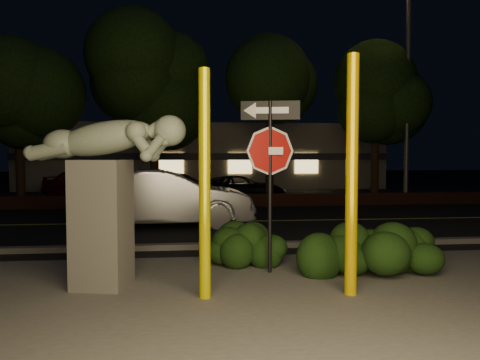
# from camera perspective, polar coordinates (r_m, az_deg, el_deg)

# --- Properties ---
(ground) EXTENTS (90.00, 90.00, 0.00)m
(ground) POSITION_cam_1_polar(r_m,az_deg,el_deg) (17.52, -2.88, -3.76)
(ground) COLOR black
(ground) RESTS_ON ground
(patio) EXTENTS (14.00, 6.00, 0.02)m
(patio) POSITION_cam_1_polar(r_m,az_deg,el_deg) (6.77, 3.04, -14.64)
(patio) COLOR #4C4944
(patio) RESTS_ON ground
(road) EXTENTS (80.00, 8.00, 0.01)m
(road) POSITION_cam_1_polar(r_m,az_deg,el_deg) (14.55, -2.15, -5.12)
(road) COLOR black
(road) RESTS_ON ground
(lane_marking) EXTENTS (80.00, 0.12, 0.00)m
(lane_marking) POSITION_cam_1_polar(r_m,az_deg,el_deg) (14.54, -2.15, -5.07)
(lane_marking) COLOR #B3B347
(lane_marking) RESTS_ON road
(curb) EXTENTS (80.00, 0.25, 0.12)m
(curb) POSITION_cam_1_polar(r_m,az_deg,el_deg) (10.51, -0.48, -7.97)
(curb) COLOR #4C4944
(curb) RESTS_ON ground
(brick_wall) EXTENTS (40.00, 0.35, 0.50)m
(brick_wall) POSITION_cam_1_polar(r_m,az_deg,el_deg) (18.78, -3.13, -2.53)
(brick_wall) COLOR #462116
(brick_wall) RESTS_ON ground
(parking_lot) EXTENTS (40.00, 12.00, 0.01)m
(parking_lot) POSITION_cam_1_polar(r_m,az_deg,el_deg) (24.47, -3.89, -1.82)
(parking_lot) COLOR black
(parking_lot) RESTS_ON ground
(building) EXTENTS (22.00, 10.20, 4.00)m
(building) POSITION_cam_1_polar(r_m,az_deg,el_deg) (32.37, -4.52, 2.88)
(building) COLOR slate
(building) RESTS_ON ground
(tree_far_a) EXTENTS (4.60, 4.60, 7.43)m
(tree_far_a) POSITION_cam_1_polar(r_m,az_deg,el_deg) (21.76, -25.44, 11.38)
(tree_far_a) COLOR black
(tree_far_a) RESTS_ON ground
(tree_far_b) EXTENTS (5.20, 5.20, 8.41)m
(tree_far_b) POSITION_cam_1_polar(r_m,az_deg,el_deg) (20.99, -10.52, 13.91)
(tree_far_b) COLOR black
(tree_far_b) RESTS_ON ground
(tree_far_c) EXTENTS (4.80, 4.80, 7.84)m
(tree_far_c) POSITION_cam_1_polar(r_m,az_deg,el_deg) (20.79, 3.66, 12.97)
(tree_far_c) COLOR black
(tree_far_c) RESTS_ON ground
(tree_far_d) EXTENTS (4.40, 4.40, 7.42)m
(tree_far_d) POSITION_cam_1_polar(r_m,az_deg,el_deg) (22.62, 16.26, 11.42)
(tree_far_d) COLOR black
(tree_far_d) RESTS_ON ground
(yellow_pole_left) EXTENTS (0.16, 0.16, 3.28)m
(yellow_pole_left) POSITION_cam_1_polar(r_m,az_deg,el_deg) (6.64, -4.34, -0.61)
(yellow_pole_left) COLOR #DAD201
(yellow_pole_left) RESTS_ON ground
(yellow_pole_right) EXTENTS (0.18, 0.18, 3.52)m
(yellow_pole_right) POSITION_cam_1_polar(r_m,az_deg,el_deg) (6.97, 13.47, 0.46)
(yellow_pole_right) COLOR #E5B700
(yellow_pole_right) RESTS_ON ground
(signpost) EXTENTS (1.00, 0.25, 3.00)m
(signpost) POSITION_cam_1_polar(r_m,az_deg,el_deg) (8.08, 3.69, 3.50)
(signpost) COLOR black
(signpost) RESTS_ON ground
(sculpture) EXTENTS (2.50, 1.13, 2.67)m
(sculpture) POSITION_cam_1_polar(r_m,az_deg,el_deg) (7.50, -16.22, -0.28)
(sculpture) COLOR #4C4944
(sculpture) RESTS_ON ground
(hedge_center) EXTENTS (1.96, 1.35, 0.93)m
(hedge_center) POSITION_cam_1_polar(r_m,az_deg,el_deg) (8.78, 0.18, -7.47)
(hedge_center) COLOR black
(hedge_center) RESTS_ON ground
(hedge_right) EXTENTS (1.68, 0.99, 1.06)m
(hedge_right) POSITION_cam_1_polar(r_m,az_deg,el_deg) (8.39, 12.77, -7.60)
(hedge_right) COLOR black
(hedge_right) RESTS_ON ground
(hedge_far_right) EXTENTS (1.74, 1.42, 1.05)m
(hedge_far_right) POSITION_cam_1_polar(r_m,az_deg,el_deg) (8.55, 18.53, -7.52)
(hedge_far_right) COLOR black
(hedge_far_right) RESTS_ON ground
(streetlight) EXTENTS (1.49, 0.43, 9.88)m
(streetlight) POSITION_cam_1_polar(r_m,az_deg,el_deg) (21.31, 19.26, 13.16)
(streetlight) COLOR #48484D
(streetlight) RESTS_ON ground
(silver_sedan) EXTENTS (5.12, 2.07, 1.66)m
(silver_sedan) POSITION_cam_1_polar(r_m,az_deg,el_deg) (13.60, -9.16, -2.24)
(silver_sedan) COLOR silver
(silver_sedan) RESTS_ON ground
(parked_car_red) EXTENTS (4.70, 3.17, 1.49)m
(parked_car_red) POSITION_cam_1_polar(r_m,az_deg,el_deg) (23.03, -17.82, -0.42)
(parked_car_red) COLOR maroon
(parked_car_red) RESTS_ON ground
(parked_car_darkred) EXTENTS (4.75, 2.53, 1.31)m
(parked_car_darkred) POSITION_cam_1_polar(r_m,az_deg,el_deg) (20.42, -7.50, -0.97)
(parked_car_darkred) COLOR #440A14
(parked_car_darkred) RESTS_ON ground
(parked_car_dark) EXTENTS (4.36, 2.40, 1.16)m
(parked_car_dark) POSITION_cam_1_polar(r_m,az_deg,el_deg) (21.23, 0.08, -1.00)
(parked_car_dark) COLOR black
(parked_car_dark) RESTS_ON ground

